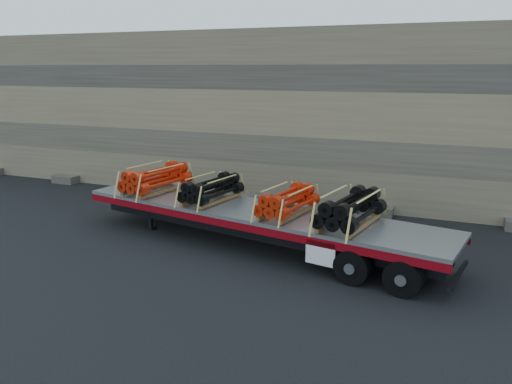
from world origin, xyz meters
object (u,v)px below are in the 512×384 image
bundle_front (156,179)px  bundle_rear (350,210)px  bundle_midrear (287,202)px  bundle_midfront (212,190)px  trailer (254,227)px

bundle_front → bundle_rear: bundle_front is taller
bundle_midrear → bundle_rear: bundle_rear is taller
bundle_front → bundle_midfront: bundle_front is taller
bundle_midrear → bundle_rear: size_ratio=0.87×
bundle_midrear → trailer: bearing=180.0°
bundle_front → bundle_midfront: bearing=-0.0°
trailer → bundle_front: (-4.04, 0.77, 1.05)m
bundle_midfront → bundle_front: bearing=180.0°
bundle_rear → bundle_midfront: bearing=180.0°
trailer → bundle_rear: (3.10, -0.59, 1.05)m
trailer → bundle_midfront: bearing=180.0°
trailer → bundle_midfront: 1.94m
trailer → bundle_midfront: bundle_midfront is taller
bundle_rear → bundle_front: bearing=180.0°
bundle_midfront → bundle_rear: 4.82m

